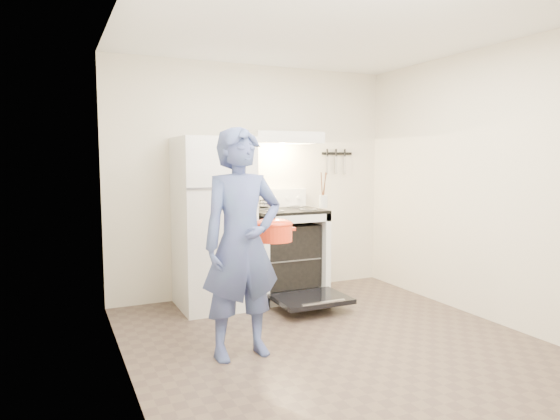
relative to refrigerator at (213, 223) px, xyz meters
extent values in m
plane|color=#4E3F33|center=(0.58, -1.45, -0.85)|extent=(3.60, 3.60, 0.00)
cube|color=beige|center=(0.58, 0.35, 0.40)|extent=(3.20, 0.02, 2.50)
cube|color=silver|center=(0.00, 0.00, 0.00)|extent=(0.70, 0.70, 1.70)
cube|color=silver|center=(0.81, 0.02, -0.39)|extent=(0.76, 0.65, 0.92)
cube|color=black|center=(0.81, 0.02, 0.09)|extent=(0.76, 0.65, 0.03)
cube|color=silver|center=(0.81, 0.31, 0.20)|extent=(0.76, 0.07, 0.20)
cube|color=black|center=(0.81, -0.57, -0.72)|extent=(0.70, 0.54, 0.04)
cube|color=slate|center=(0.81, 0.02, -0.41)|extent=(0.60, 0.52, 0.01)
cube|color=silver|center=(0.81, 0.10, 0.86)|extent=(0.76, 0.50, 0.12)
cube|color=black|center=(1.63, 0.33, 0.70)|extent=(0.40, 0.02, 0.03)
cylinder|color=#876545|center=(0.82, 0.07, -0.40)|extent=(0.34, 0.34, 0.02)
cylinder|color=silver|center=(1.13, -0.24, 0.20)|extent=(0.10, 0.10, 0.13)
imported|color=navy|center=(-0.18, -1.32, 0.01)|extent=(0.65, 0.45, 1.72)
camera|label=1|loc=(-1.45, -4.77, 0.64)|focal=32.00mm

